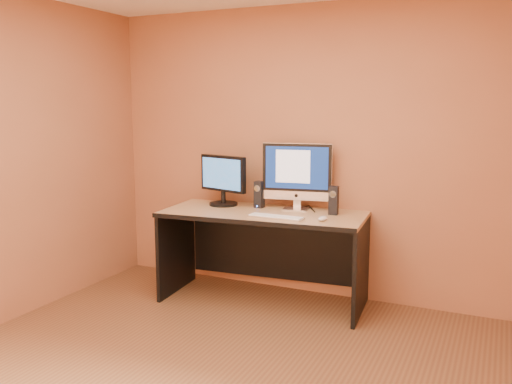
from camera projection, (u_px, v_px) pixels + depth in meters
walls at (201, 182)px, 3.06m from camera, size 4.00×4.00×2.60m
desk at (263, 257)px, 4.75m from camera, size 1.81×0.91×0.81m
imac at (296, 176)px, 4.75m from camera, size 0.65×0.33×0.60m
second_monitor at (223, 181)px, 4.97m from camera, size 0.57×0.39×0.46m
speaker_left at (259, 194)px, 4.87m from camera, size 0.08×0.08×0.24m
speaker_right at (334, 200)px, 4.56m from camera, size 0.08×0.08×0.24m
keyboard at (276, 217)px, 4.44m from camera, size 0.47×0.14×0.02m
mouse at (323, 218)px, 4.33m from camera, size 0.07×0.12×0.04m
cable_a at (312, 209)px, 4.79m from camera, size 0.13×0.21×0.01m
cable_b at (304, 207)px, 4.89m from camera, size 0.06×0.19×0.01m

